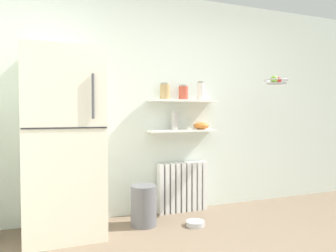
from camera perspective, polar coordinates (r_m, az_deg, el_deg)
name	(u,v)px	position (r m, az deg, el deg)	size (l,w,h in m)	color
back_wall	(172,104)	(3.84, 0.71, 3.99)	(7.04, 0.10, 2.60)	silver
refrigerator	(64,143)	(3.19, -18.44, -2.95)	(0.73, 0.71, 1.79)	silver
radiator	(182,187)	(3.85, 2.60, -11.05)	(0.61, 0.12, 0.59)	white
wall_shelf_lower	(183,131)	(3.73, 2.80, -0.86)	(0.84, 0.22, 0.03)	white
wall_shelf_upper	(183,101)	(3.73, 2.81, 4.63)	(0.84, 0.22, 0.03)	white
storage_jar_0	(165,91)	(3.65, -0.57, 6.36)	(0.12, 0.12, 0.19)	tan
storage_jar_1	(183,92)	(3.73, 2.81, 6.15)	(0.11, 0.11, 0.18)	#C64C38
storage_jar_2	(201,91)	(3.83, 6.03, 6.39)	(0.09, 0.09, 0.22)	silver
vase	(175,121)	(3.68, 1.23, 0.98)	(0.08, 0.08, 0.22)	#B2ADA8
shelf_bowl	(201,126)	(3.83, 6.09, 0.04)	(0.19, 0.19, 0.09)	orange
trash_bin	(144,205)	(3.40, -4.48, -14.28)	(0.27, 0.27, 0.43)	slate
pet_food_bowl	(195,223)	(3.45, 5.00, -17.30)	(0.20, 0.20, 0.05)	#B7B7BC
hanging_fruit_basket	(276,81)	(3.99, 19.14, 7.85)	(0.29, 0.29, 0.10)	#B2B2B7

